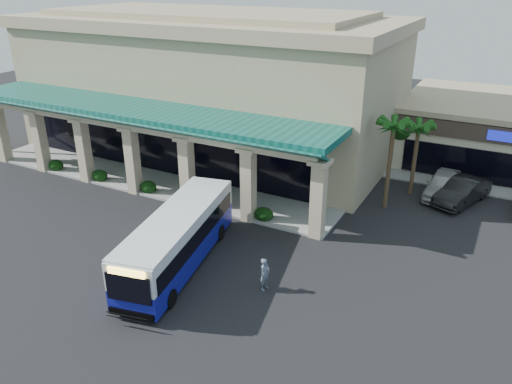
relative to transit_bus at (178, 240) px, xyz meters
The scene contains 11 objects.
ground 1.94m from the transit_bus, 127.44° to the left, with size 110.00×110.00×0.00m, color black.
main_building 19.58m from the transit_bus, 117.28° to the left, with size 30.80×14.80×11.35m, color tan, non-canonical shape.
arcade 11.81m from the transit_bus, 138.34° to the left, with size 30.00×6.20×5.70m, color #0C4A42, non-canonical shape.
palm_0 14.39m from the transit_bus, 57.20° to the left, with size 2.40×2.40×6.60m, color #154713, non-canonical shape.
palm_1 17.42m from the transit_bus, 59.79° to the left, with size 2.40×2.40×5.80m, color #154713, non-canonical shape.
palm_2 24.50m from the transit_bus, 162.13° to the left, with size 2.40×2.40×6.20m, color #154713, non-canonical shape.
broadleaf_tree 21.12m from the transit_bus, 71.39° to the left, with size 2.60×2.60×4.81m, color black, non-canonical shape.
transit_bus is the anchor object (origin of this frame).
pedestrian 5.01m from the transit_bus, ahead, with size 0.61×0.40×1.68m, color slate.
car_silver 18.92m from the transit_bus, 55.45° to the left, with size 1.99×4.94×1.68m, color #AFAFB1.
car_white 19.27m from the transit_bus, 51.29° to the left, with size 1.74×4.98×1.64m, color black.
Camera 1 is at (14.85, -19.02, 14.20)m, focal length 35.00 mm.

